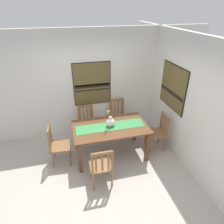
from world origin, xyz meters
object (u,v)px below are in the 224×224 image
centerpiece_vase (111,122)px  chair_2 (87,122)px  painting_on_side_wall (173,87)px  chair_0 (101,166)px  chair_1 (158,131)px  chair_3 (57,145)px  dining_table (110,131)px  painting_on_back_wall (92,84)px  chair_4 (118,116)px

centerpiece_vase → chair_2: bearing=116.8°
painting_on_side_wall → chair_0: bearing=-153.1°
chair_1 → chair_3: bearing=178.6°
chair_0 → chair_3: size_ratio=0.99×
dining_table → painting_on_side_wall: bearing=4.9°
painting_on_side_wall → painting_on_back_wall: bearing=148.5°
centerpiece_vase → painting_on_side_wall: painting_on_side_wall is taller
chair_2 → chair_1: bearing=-28.9°
chair_3 → centerpiece_vase: bearing=-1.2°
centerpiece_vase → chair_3: (-1.18, 0.02, -0.41)m
dining_table → chair_2: (-0.42, 0.85, -0.19)m
chair_2 → painting_on_side_wall: size_ratio=0.86×
chair_2 → chair_0: bearing=-88.7°
centerpiece_vase → chair_3: bearing=178.8°
centerpiece_vase → painting_on_side_wall: (1.48, 0.12, 0.62)m
chair_1 → chair_3: size_ratio=0.99×
chair_4 → painting_on_back_wall: 1.10m
chair_1 → painting_on_side_wall: (0.31, 0.16, 1.04)m
chair_3 → chair_0: bearing=-47.0°
centerpiece_vase → chair_0: size_ratio=0.71×
chair_1 → chair_2: (-1.59, 0.88, -0.00)m
chair_0 → centerpiece_vase: bearing=64.9°
painting_on_back_wall → chair_1: bearing=-41.0°
chair_0 → chair_2: 1.67m
chair_0 → chair_4: bearing=64.6°
dining_table → chair_4: bearing=64.3°
painting_on_back_wall → painting_on_side_wall: 1.96m
chair_3 → painting_on_side_wall: bearing=2.1°
chair_3 → chair_4: (1.59, 0.84, 0.02)m
chair_3 → painting_on_back_wall: bearing=48.7°
dining_table → chair_4: chair_4 is taller
chair_3 → chair_4: chair_4 is taller
painting_on_side_wall → centerpiece_vase: bearing=-175.3°
chair_4 → painting_on_side_wall: bearing=-34.7°
chair_0 → painting_on_side_wall: bearing=26.9°
chair_0 → painting_on_back_wall: (0.19, 1.97, 0.90)m
dining_table → painting_on_back_wall: painting_on_back_wall is taller
painting_on_back_wall → dining_table: bearing=-80.7°
dining_table → painting_on_back_wall: (-0.19, 1.15, 0.71)m
dining_table → chair_1: bearing=-1.5°
chair_2 → dining_table: bearing=-63.6°
painting_on_back_wall → painting_on_side_wall: (1.67, -1.02, 0.14)m
chair_0 → chair_1: bearing=27.0°
chair_2 → chair_4: chair_4 is taller
chair_4 → painting_on_back_wall: bearing=154.8°
painting_on_side_wall → dining_table: bearing=-175.1°
painting_on_back_wall → painting_on_side_wall: bearing=-31.5°
chair_1 → painting_on_back_wall: size_ratio=0.81×
dining_table → chair_1: 1.18m
chair_4 → chair_2: bearing=-178.8°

